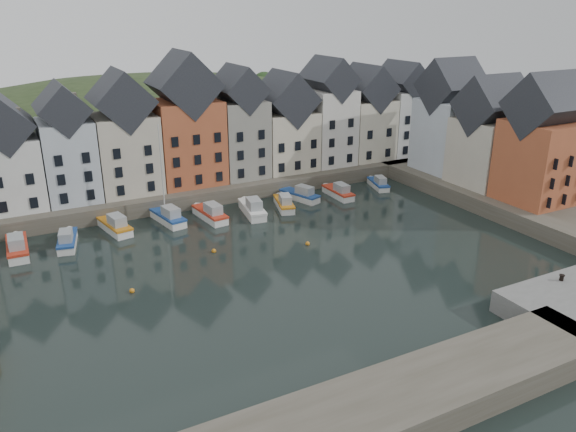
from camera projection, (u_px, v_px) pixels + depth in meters
ground at (280, 274)px, 56.01m from camera, size 260.00×260.00×0.00m
far_quay at (185, 185)px, 80.52m from camera, size 90.00×16.00×2.00m
right_quay at (519, 200)px, 74.24m from camera, size 14.00×54.00×2.00m
hillside at (150, 242)px, 108.75m from camera, size 153.60×70.40×64.00m
far_terrace at (209, 131)px, 77.48m from camera, size 72.37×8.16×17.78m
right_terrace at (491, 134)px, 75.22m from camera, size 8.30×24.25×16.36m
mooring_buoys at (223, 260)px, 58.64m from camera, size 20.50×5.50×0.50m
boat_a at (17, 248)px, 60.16m from camera, size 2.24×6.80×2.59m
boat_b at (67, 241)px, 62.19m from camera, size 2.98×6.17×2.28m
boat_c at (115, 226)px, 66.20m from camera, size 3.20×6.74×2.48m
boat_d at (168, 217)px, 68.87m from camera, size 3.11×6.70×12.33m
boat_e at (211, 214)px, 69.95m from camera, size 2.70×6.65×2.48m
boat_f at (253, 209)px, 71.51m from camera, size 3.17×7.04×2.61m
boat_g at (284, 204)px, 73.79m from camera, size 3.40×6.21×2.28m
boat_h at (301, 195)px, 77.01m from camera, size 3.77×6.38×2.34m
boat_i at (339, 192)px, 78.22m from camera, size 1.93×6.01×2.30m
boat_j at (379, 184)px, 82.16m from camera, size 3.05×5.61×2.06m
mooring_bollard at (562, 277)px, 50.20m from camera, size 0.48×0.48×0.56m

